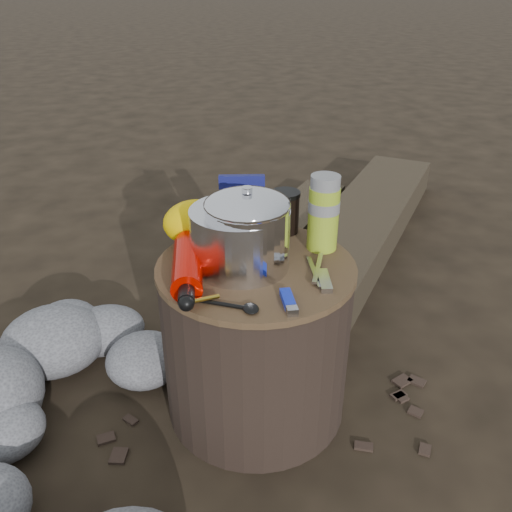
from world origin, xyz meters
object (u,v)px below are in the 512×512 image
object	(u,v)px
log_main	(356,235)
travel_mug	(285,212)
stump	(256,339)
camping_pot	(247,231)
thermos	(323,213)
fuel_bottle	(187,266)

from	to	relation	value
log_main	travel_mug	world-z (taller)	travel_mug
stump	camping_pot	xyz separation A→B (m)	(-0.02, -0.01, 0.33)
thermos	travel_mug	bearing A→B (deg)	116.90
stump	camping_pot	size ratio (longest dim) A/B	2.49
log_main	thermos	bearing A→B (deg)	-82.05
camping_pot	stump	bearing A→B (deg)	18.35
camping_pot	fuel_bottle	bearing A→B (deg)	-174.90
camping_pot	thermos	world-z (taller)	camping_pot
fuel_bottle	thermos	xyz separation A→B (m)	(0.36, 0.06, 0.06)
camping_pot	log_main	bearing A→B (deg)	48.72
stump	fuel_bottle	distance (m)	0.31
stump	camping_pot	world-z (taller)	camping_pot
camping_pot	fuel_bottle	size ratio (longest dim) A/B	0.68
fuel_bottle	thermos	size ratio (longest dim) A/B	1.49
log_main	thermos	distance (m)	1.01
stump	camping_pot	bearing A→B (deg)	-161.65
stump	travel_mug	distance (m)	0.35
fuel_bottle	log_main	bearing A→B (deg)	53.55
camping_pot	fuel_bottle	xyz separation A→B (m)	(-0.15, -0.01, -0.06)
log_main	camping_pot	distance (m)	1.16
fuel_bottle	thermos	bearing A→B (deg)	20.00
travel_mug	camping_pot	bearing A→B (deg)	-131.34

